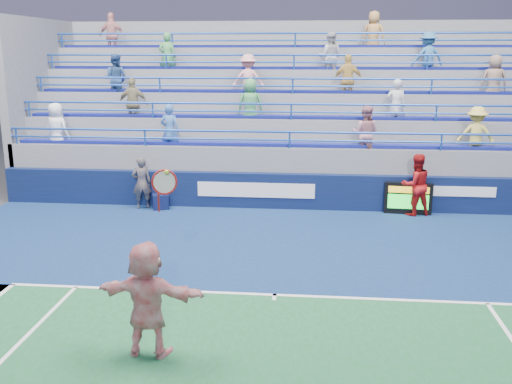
# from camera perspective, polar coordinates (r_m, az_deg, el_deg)

# --- Properties ---
(ground) EXTENTS (120.00, 120.00, 0.00)m
(ground) POSITION_cam_1_polar(r_m,az_deg,el_deg) (11.53, 1.88, -10.34)
(ground) COLOR #333538
(sponsor_wall) EXTENTS (18.00, 0.32, 1.10)m
(sponsor_wall) POSITION_cam_1_polar(r_m,az_deg,el_deg) (17.51, 3.29, 0.08)
(sponsor_wall) COLOR #091636
(sponsor_wall) RESTS_ON ground
(bleacher_stand) EXTENTS (18.00, 5.60, 6.13)m
(bleacher_stand) POSITION_cam_1_polar(r_m,az_deg,el_deg) (21.02, 3.74, 5.18)
(bleacher_stand) COLOR slate
(bleacher_stand) RESTS_ON ground
(serve_speed_board) EXTENTS (1.39, 0.26, 0.96)m
(serve_speed_board) POSITION_cam_1_polar(r_m,az_deg,el_deg) (17.47, 14.96, -0.65)
(serve_speed_board) COLOR black
(serve_speed_board) RESTS_ON ground
(judge_chair) EXTENTS (0.60, 0.61, 0.84)m
(judge_chair) POSITION_cam_1_polar(r_m,az_deg,el_deg) (17.77, -9.52, -0.83)
(judge_chair) COLOR #0B1239
(judge_chair) RESTS_ON ground
(tennis_player) EXTENTS (1.81, 0.73, 3.05)m
(tennis_player) POSITION_cam_1_polar(r_m,az_deg,el_deg) (9.26, -10.82, -10.47)
(tennis_player) COLOR white
(tennis_player) RESTS_ON ground
(line_judge) EXTENTS (0.69, 0.58, 1.62)m
(line_judge) POSITION_cam_1_polar(r_m,az_deg,el_deg) (17.77, -11.37, 0.89)
(line_judge) COLOR #121A33
(line_judge) RESTS_ON ground
(ball_girl) EXTENTS (1.06, 0.93, 1.84)m
(ball_girl) POSITION_cam_1_polar(r_m,az_deg,el_deg) (17.35, 15.68, 0.69)
(ball_girl) COLOR #A81314
(ball_girl) RESTS_ON ground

